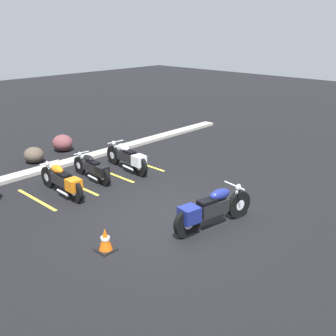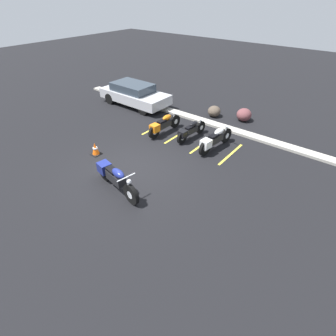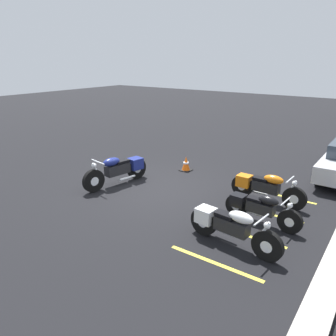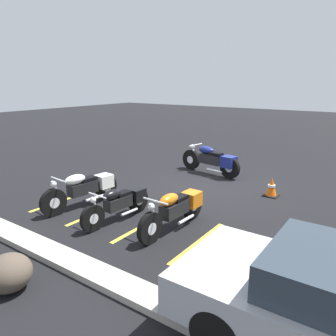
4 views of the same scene
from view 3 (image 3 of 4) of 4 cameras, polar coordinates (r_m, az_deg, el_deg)
ground at (r=10.64m, az=-2.75°, el=-3.39°), size 60.00×60.00×0.00m
motorcycle_navy_featured at (r=10.87m, az=-8.49°, el=-0.22°), size 2.43×0.84×0.96m
parked_bike_0 at (r=9.84m, az=16.33°, el=-3.15°), size 0.62×2.21×0.87m
parked_bike_1 at (r=8.58m, az=15.46°, el=-6.64°), size 0.57×2.02×0.79m
parked_bike_2 at (r=7.46m, az=10.60°, el=-9.83°), size 0.66×2.27×0.89m
traffic_cone at (r=12.14m, az=3.15°, el=0.70°), size 0.40×0.40×0.55m
stall_line_0 at (r=10.59m, az=18.94°, el=-4.55°), size 0.10×2.10×0.00m
stall_line_1 at (r=9.34m, az=16.31°, el=-7.44°), size 0.10×2.10×0.00m
stall_line_2 at (r=8.16m, az=12.85°, el=-11.16°), size 0.10×2.10×0.00m
stall_line_3 at (r=7.05m, az=8.11°, el=-16.03°), size 0.10×2.10×0.00m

